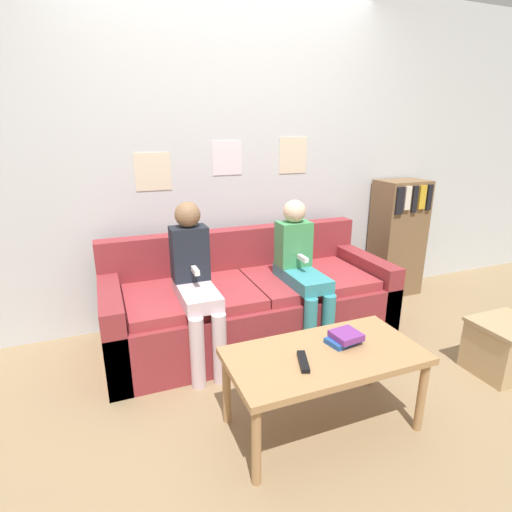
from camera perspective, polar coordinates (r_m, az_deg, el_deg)
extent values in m
plane|color=#937A56|center=(2.74, 3.19, -16.27)|extent=(10.00, 10.00, 0.00)
cube|color=silver|center=(3.25, -4.33, 13.68)|extent=(8.00, 0.06, 2.60)
cube|color=beige|center=(3.10, -14.50, 11.57)|extent=(0.26, 0.00, 0.28)
cube|color=silver|center=(3.22, -4.15, 13.78)|extent=(0.24, 0.00, 0.26)
cube|color=beige|center=(3.44, 5.32, 14.12)|extent=(0.25, 0.00, 0.29)
cube|color=maroon|center=(3.03, -0.70, -8.26)|extent=(2.09, 0.84, 0.40)
cube|color=maroon|center=(3.20, -2.96, 0.59)|extent=(2.09, 0.14, 0.38)
cube|color=maroon|center=(2.84, -19.70, -9.53)|extent=(0.14, 0.84, 0.56)
cube|color=maroon|center=(3.44, 14.69, -4.16)|extent=(0.14, 0.84, 0.56)
cube|color=#A1343A|center=(2.79, -9.12, -5.65)|extent=(0.89, 0.68, 0.07)
cube|color=#A1343A|center=(3.09, 7.32, -3.23)|extent=(0.89, 0.68, 0.07)
cube|color=#AD7F51|center=(2.12, 9.82, -13.87)|extent=(1.00, 0.51, 0.04)
cylinder|color=#AD7F51|center=(1.94, 0.05, -25.52)|extent=(0.04, 0.04, 0.41)
cylinder|color=#AD7F51|center=(2.36, 22.56, -18.03)|extent=(0.04, 0.04, 0.41)
cylinder|color=#AD7F51|center=(2.25, -4.22, -18.43)|extent=(0.04, 0.04, 0.41)
cylinder|color=#AD7F51|center=(2.62, 15.97, -13.39)|extent=(0.04, 0.04, 0.41)
cylinder|color=silver|center=(2.51, -8.36, -13.54)|extent=(0.09, 0.09, 0.47)
cylinder|color=silver|center=(2.54, -5.21, -13.02)|extent=(0.09, 0.09, 0.47)
cube|color=silver|center=(2.63, -8.51, -5.23)|extent=(0.23, 0.52, 0.09)
cube|color=#1E232D|center=(2.69, -9.47, 0.39)|extent=(0.24, 0.16, 0.36)
sphere|color=#8C6647|center=(2.63, -9.76, 5.83)|extent=(0.17, 0.17, 0.17)
cube|color=white|center=(2.57, -8.66, -2.09)|extent=(0.03, 0.12, 0.03)
cylinder|color=teal|center=(2.76, 7.69, -10.47)|extent=(0.09, 0.09, 0.47)
cylinder|color=teal|center=(2.82, 10.22, -9.90)|extent=(0.09, 0.09, 0.47)
cube|color=teal|center=(2.88, 6.58, -3.03)|extent=(0.23, 0.52, 0.09)
cube|color=#429356|center=(2.94, 5.37, 1.74)|extent=(0.24, 0.16, 0.33)
sphere|color=beige|center=(2.89, 5.51, 6.38)|extent=(0.16, 0.16, 0.16)
cube|color=white|center=(2.84, 6.69, -0.32)|extent=(0.03, 0.12, 0.03)
cube|color=black|center=(2.01, 6.77, -14.75)|extent=(0.09, 0.17, 0.02)
cube|color=#23519E|center=(2.22, 12.49, -11.58)|extent=(0.21, 0.15, 0.03)
cube|color=#7A3389|center=(2.20, 12.75, -11.01)|extent=(0.16, 0.15, 0.03)
cube|color=brown|center=(4.00, 19.51, 2.43)|extent=(0.45, 0.31, 1.08)
cube|color=black|center=(3.69, 19.86, 7.41)|extent=(0.07, 0.02, 0.24)
cube|color=silver|center=(3.74, 20.84, 7.73)|extent=(0.06, 0.02, 0.21)
cube|color=black|center=(3.80, 21.74, 7.53)|extent=(0.05, 0.02, 0.23)
cube|color=gold|center=(3.85, 22.66, 7.74)|extent=(0.07, 0.02, 0.21)
cube|color=black|center=(3.91, 23.52, 7.68)|extent=(0.05, 0.02, 0.23)
cube|color=tan|center=(3.11, 31.85, -11.22)|extent=(0.39, 0.33, 0.33)
cube|color=tan|center=(3.03, 32.40, -8.26)|extent=(0.41, 0.35, 0.02)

